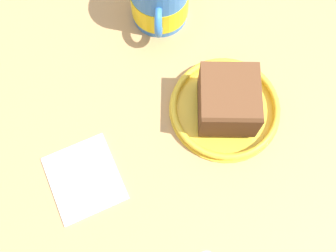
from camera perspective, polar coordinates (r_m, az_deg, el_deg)
The scene contains 4 objects.
ground_plane at distance 60.91cm, azimuth 3.65°, elevation 1.45°, with size 117.91×117.91×3.17cm, color tan.
small_plate at distance 59.33cm, azimuth 8.31°, elevation 2.66°, with size 16.85×16.85×1.68cm.
cake_slice at distance 56.30cm, azimuth 8.77°, elevation 3.67°, with size 12.13×12.18×6.62cm.
folded_napkin at distance 57.25cm, azimuth -12.14°, elevation -7.43°, with size 9.55×10.61×0.60cm, color white.
Camera 1 is at (17.69, 14.11, 54.97)cm, focal length 41.74 mm.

